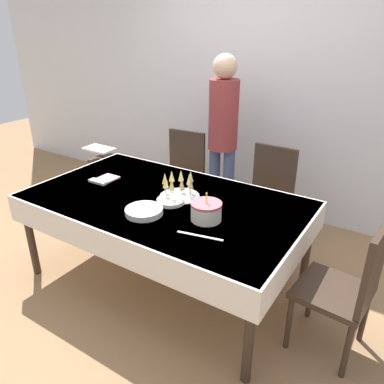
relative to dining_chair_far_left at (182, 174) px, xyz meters
The scene contains 15 objects.
ground_plane 1.16m from the dining_chair_far_left, 63.12° to the right, with size 12.00×12.00×0.00m, color #93704C.
wall_back 1.21m from the dining_chair_far_left, 57.78° to the left, with size 8.00×0.05×2.70m.
dining_table 1.04m from the dining_chair_far_left, 63.12° to the right, with size 2.08×1.21×0.73m.
dining_chair_far_left is the anchor object (origin of this frame).
dining_chair_far_right 0.93m from the dining_chair_far_left, ahead, with size 0.43×0.43×0.94m.
dining_chair_right_end 2.05m from the dining_chair_far_left, 27.01° to the right, with size 0.46×0.46×0.94m.
birthday_cake 1.41m from the dining_chair_far_left, 48.99° to the right, with size 0.21×0.21×0.20m.
champagne_tray 1.04m from the dining_chair_far_left, 56.98° to the right, with size 0.30×0.30×0.18m.
plate_stack_main 1.32m from the dining_chair_far_left, 67.29° to the right, with size 0.26×0.26×0.04m.
plate_stack_dessert 1.13m from the dining_chair_far_left, 60.01° to the right, with size 0.21×0.21×0.03m.
cake_knife 1.60m from the dining_chair_far_left, 51.72° to the right, with size 0.30×0.08×0.00m.
fork_pile 1.01m from the dining_chair_far_left, 99.84° to the right, with size 0.17×0.06×0.02m.
napkin_pile 0.91m from the dining_chair_far_left, 100.60° to the right, with size 0.15×0.15×0.01m.
person_standing 0.65m from the dining_chair_far_left, 21.12° to the left, with size 0.28×0.28×1.69m.
high_chair 0.92m from the dining_chair_far_left, 169.12° to the right, with size 0.33×0.35×0.71m.
Camera 1 is at (1.55, -2.02, 1.93)m, focal length 35.00 mm.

